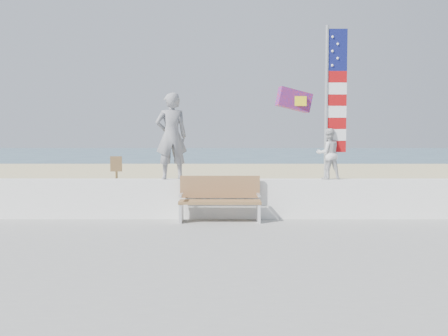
{
  "coord_description": "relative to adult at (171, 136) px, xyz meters",
  "views": [
    {
      "loc": [
        0.22,
        -8.91,
        1.98
      ],
      "look_at": [
        0.2,
        1.8,
        1.35
      ],
      "focal_mm": 38.0,
      "sensor_mm": 36.0,
      "label": 1
    }
  ],
  "objects": [
    {
      "name": "ground",
      "position": [
        1.01,
        -2.0,
        -2.07
      ],
      "size": [
        220.0,
        220.0,
        0.0
      ],
      "primitive_type": "plane",
      "color": "#315163",
      "rests_on": "ground"
    },
    {
      "name": "sand",
      "position": [
        1.01,
        7.0,
        -2.03
      ],
      "size": [
        90.0,
        40.0,
        0.08
      ],
      "primitive_type": "cube",
      "color": "#C9BB86",
      "rests_on": "ground"
    },
    {
      "name": "boardwalk",
      "position": [
        1.01,
        -6.0,
        -1.94
      ],
      "size": [
        50.0,
        12.4,
        0.1
      ],
      "primitive_type": "cube",
      "color": "gray",
      "rests_on": "sand"
    },
    {
      "name": "seawall",
      "position": [
        1.01,
        0.0,
        -1.44
      ],
      "size": [
        30.0,
        0.35,
        0.9
      ],
      "primitive_type": "cube",
      "color": "white",
      "rests_on": "boardwalk"
    },
    {
      "name": "adult",
      "position": [
        0.0,
        0.0,
        0.0
      ],
      "size": [
        0.82,
        0.64,
        1.98
      ],
      "primitive_type": "imported",
      "rotation": [
        0.0,
        0.0,
        3.39
      ],
      "color": "gray",
      "rests_on": "seawall"
    },
    {
      "name": "child",
      "position": [
        3.61,
        0.0,
        -0.41
      ],
      "size": [
        0.65,
        0.55,
        1.17
      ],
      "primitive_type": "imported",
      "rotation": [
        0.0,
        0.0,
        3.34
      ],
      "color": "silver",
      "rests_on": "seawall"
    },
    {
      "name": "bench",
      "position": [
        1.12,
        -0.45,
        -1.38
      ],
      "size": [
        1.8,
        0.57,
        1.0
      ],
      "color": "olive",
      "rests_on": "boardwalk"
    },
    {
      "name": "flag",
      "position": [
        3.68,
        -0.0,
        0.92
      ],
      "size": [
        0.5,
        0.08,
        3.5
      ],
      "color": "silver",
      "rests_on": "seawall"
    },
    {
      "name": "parafoil_kite",
      "position": [
        3.34,
        3.45,
        1.11
      ],
      "size": [
        1.16,
        0.57,
        0.77
      ],
      "color": "red",
      "rests_on": "ground"
    },
    {
      "name": "sign",
      "position": [
        -1.75,
        2.05,
        -1.13
      ],
      "size": [
        0.32,
        0.07,
        1.46
      ],
      "color": "brown",
      "rests_on": "sand"
    }
  ]
}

